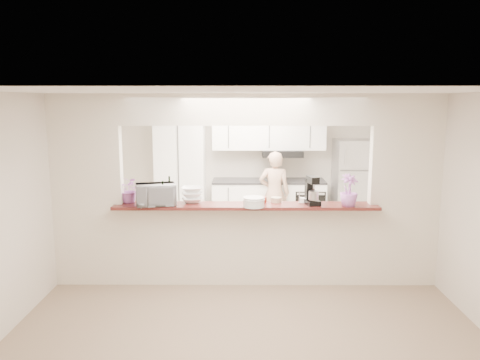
{
  "coord_description": "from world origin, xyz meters",
  "views": [
    {
      "loc": [
        -0.04,
        -5.94,
        2.41
      ],
      "look_at": [
        -0.08,
        0.3,
        1.35
      ],
      "focal_mm": 35.0,
      "sensor_mm": 36.0,
      "label": 1
    }
  ],
  "objects_px": {
    "stand_mixer": "(312,192)",
    "person": "(274,194)",
    "refrigerator": "(354,185)",
    "toaster_oven": "(156,195)"
  },
  "relations": [
    {
      "from": "stand_mixer",
      "to": "person",
      "type": "xyz_separation_m",
      "value": [
        -0.31,
        2.35,
        -0.5
      ]
    },
    {
      "from": "refrigerator",
      "to": "stand_mixer",
      "type": "relative_size",
      "value": 4.58
    },
    {
      "from": "stand_mixer",
      "to": "person",
      "type": "bearing_deg",
      "value": 97.61
    },
    {
      "from": "refrigerator",
      "to": "toaster_oven",
      "type": "bearing_deg",
      "value": -139.33
    },
    {
      "from": "stand_mixer",
      "to": "person",
      "type": "relative_size",
      "value": 0.24
    },
    {
      "from": "refrigerator",
      "to": "person",
      "type": "xyz_separation_m",
      "value": [
        -1.52,
        -0.35,
        -0.09
      ]
    },
    {
      "from": "refrigerator",
      "to": "stand_mixer",
      "type": "bearing_deg",
      "value": -113.98
    },
    {
      "from": "refrigerator",
      "to": "person",
      "type": "distance_m",
      "value": 1.56
    },
    {
      "from": "refrigerator",
      "to": "stand_mixer",
      "type": "distance_m",
      "value": 2.99
    },
    {
      "from": "refrigerator",
      "to": "person",
      "type": "relative_size",
      "value": 1.12
    }
  ]
}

